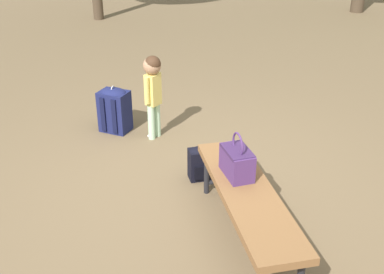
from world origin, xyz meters
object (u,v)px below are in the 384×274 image
object	(u,v)px
child_standing	(153,84)
park_bench	(247,197)
backpack_small	(200,162)
backpack_large	(115,108)
handbag	(237,161)

from	to	relation	value
child_standing	park_bench	bearing A→B (deg)	-170.66
backpack_small	backpack_large	bearing A→B (deg)	26.36
handbag	backpack_large	size ratio (longest dim) A/B	0.68
park_bench	child_standing	bearing A→B (deg)	9.34
handbag	backpack_large	xyz separation A→B (m)	(1.99, 0.71, -0.31)
handbag	backpack_small	bearing A→B (deg)	6.31
child_standing	backpack_large	distance (m)	0.61
handbag	child_standing	world-z (taller)	child_standing
child_standing	backpack_small	xyz separation A→B (m)	(-0.96, -0.23, -0.45)
backpack_large	handbag	bearing A→B (deg)	-160.45
park_bench	child_standing	xyz separation A→B (m)	(1.93, 0.32, 0.23)
child_standing	backpack_small	distance (m)	1.09
park_bench	backpack_small	bearing A→B (deg)	4.90
backpack_large	child_standing	bearing A→B (deg)	-127.23
park_bench	backpack_large	size ratio (longest dim) A/B	2.99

